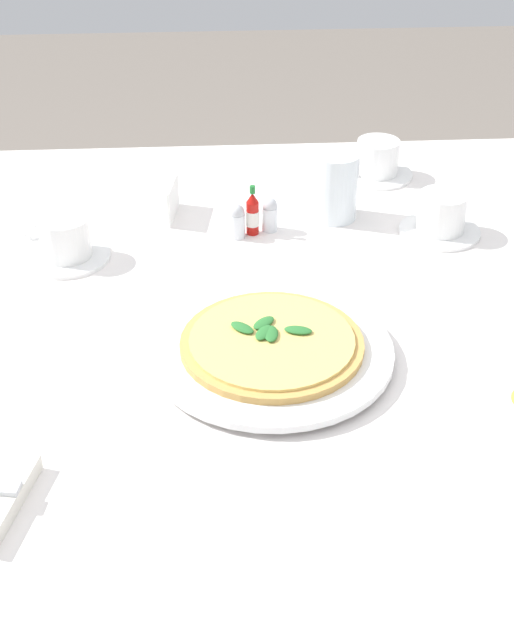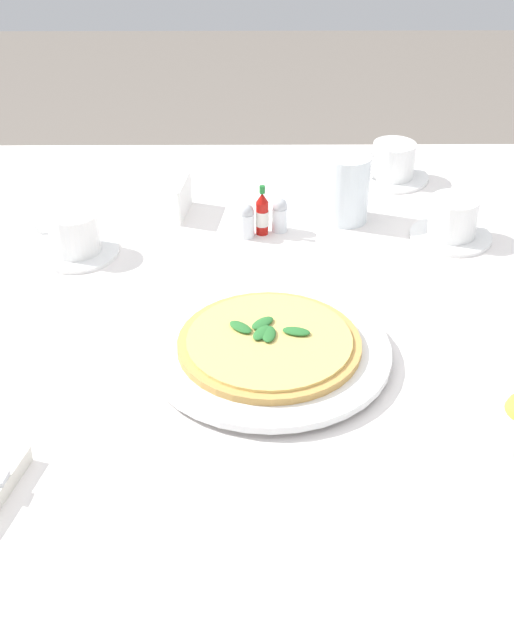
% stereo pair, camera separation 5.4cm
% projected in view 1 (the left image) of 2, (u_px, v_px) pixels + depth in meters
% --- Properties ---
extents(dining_table, '(1.16, 1.16, 0.75)m').
position_uv_depth(dining_table, '(244.00, 381.00, 1.31)').
color(dining_table, white).
rests_on(dining_table, ground_plane).
extents(pizza_plate, '(0.31, 0.31, 0.02)m').
position_uv_depth(pizza_plate, '(272.00, 352.00, 1.14)').
color(pizza_plate, white).
rests_on(pizza_plate, dining_table).
extents(pizza, '(0.24, 0.24, 0.02)m').
position_uv_depth(pizza, '(272.00, 343.00, 1.13)').
color(pizza, tan).
rests_on(pizza, pizza_plate).
extents(coffee_cup_far_left, '(0.13, 0.13, 0.07)m').
position_uv_depth(coffee_cup_far_left, '(441.00, 215.00, 1.41)').
color(coffee_cup_far_left, white).
rests_on(coffee_cup_far_left, dining_table).
extents(coffee_cup_back_corner, '(0.13, 0.13, 0.07)m').
position_uv_depth(coffee_cup_back_corner, '(65.00, 240.00, 1.34)').
color(coffee_cup_back_corner, white).
rests_on(coffee_cup_back_corner, dining_table).
extents(coffee_cup_near_right, '(0.13, 0.13, 0.07)m').
position_uv_depth(coffee_cup_near_right, '(377.00, 160.00, 1.59)').
color(coffee_cup_near_right, white).
rests_on(coffee_cup_near_right, dining_table).
extents(water_glass_left_edge, '(0.07, 0.07, 0.11)m').
position_uv_depth(water_glass_left_edge, '(335.00, 189.00, 1.44)').
color(water_glass_left_edge, white).
rests_on(water_glass_left_edge, dining_table).
extents(hot_sauce_bottle, '(0.02, 0.02, 0.08)m').
position_uv_depth(hot_sauce_bottle, '(253.00, 214.00, 1.41)').
color(hot_sauce_bottle, '#B7140F').
rests_on(hot_sauce_bottle, dining_table).
extents(salt_shaker, '(0.03, 0.03, 0.06)m').
position_uv_depth(salt_shaker, '(270.00, 216.00, 1.42)').
color(salt_shaker, white).
rests_on(salt_shaker, dining_table).
extents(pepper_shaker, '(0.03, 0.03, 0.06)m').
position_uv_depth(pepper_shaker, '(235.00, 223.00, 1.40)').
color(pepper_shaker, white).
rests_on(pepper_shaker, dining_table).
extents(menu_card, '(0.02, 0.09, 0.06)m').
position_uv_depth(menu_card, '(173.00, 200.00, 1.46)').
color(menu_card, white).
rests_on(menu_card, dining_table).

